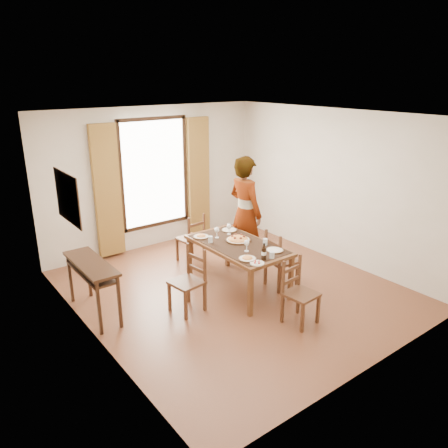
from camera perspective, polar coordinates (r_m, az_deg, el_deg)
ground at (r=7.02m, az=1.24°, el=-8.50°), size 5.00×5.00×0.00m
room_shell at (r=6.55m, az=0.60°, el=3.97°), size 4.60×5.10×2.74m
console_table at (r=6.31m, az=-16.94°, el=-5.75°), size 0.38×1.20×0.80m
dining_table at (r=6.78m, az=1.81°, el=-3.12°), size 0.91×1.67×0.76m
chair_west at (r=6.27m, az=-4.65°, el=-7.59°), size 0.47×0.47×0.94m
chair_north at (r=7.87m, az=-4.26°, el=-2.04°), size 0.44×0.44×0.91m
chair_south at (r=6.06m, az=9.78°, el=-9.00°), size 0.43×0.43×0.91m
chair_east at (r=6.97m, az=7.33°, el=-4.86°), size 0.46×0.46×0.95m
man at (r=7.49m, az=2.78°, el=1.45°), size 0.75×0.52×1.97m
plate_sw at (r=6.19m, az=3.07°, el=-4.41°), size 0.27×0.27×0.05m
plate_se at (r=6.51m, az=6.63°, el=-3.29°), size 0.27×0.27×0.05m
plate_nw at (r=7.02m, az=-3.01°, el=-1.53°), size 0.27×0.27×0.05m
plate_ne at (r=7.30m, az=0.68°, el=-0.68°), size 0.27×0.27×0.05m
pasta_platter at (r=6.85m, az=1.86°, el=-1.83°), size 0.40×0.40×0.10m
caprese_plate at (r=6.06m, az=4.35°, el=-5.03°), size 0.20×0.20×0.04m
wine_glass_a at (r=6.44m, az=2.98°, el=-2.82°), size 0.08×0.08×0.18m
wine_glass_b at (r=7.11m, az=0.65°, el=-0.65°), size 0.08×0.08×0.18m
wine_glass_c at (r=6.96m, az=-0.93°, el=-1.10°), size 0.08×0.08×0.18m
tumbler_a at (r=6.72m, az=5.41°, el=-2.34°), size 0.07×0.07×0.10m
tumbler_b at (r=6.79m, az=-1.79°, el=-2.02°), size 0.07×0.07×0.10m
tumbler_c at (r=6.24m, az=6.29°, el=-4.06°), size 0.07×0.07×0.10m
wine_bottle at (r=6.16m, az=5.24°, el=-3.61°), size 0.07×0.07×0.25m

